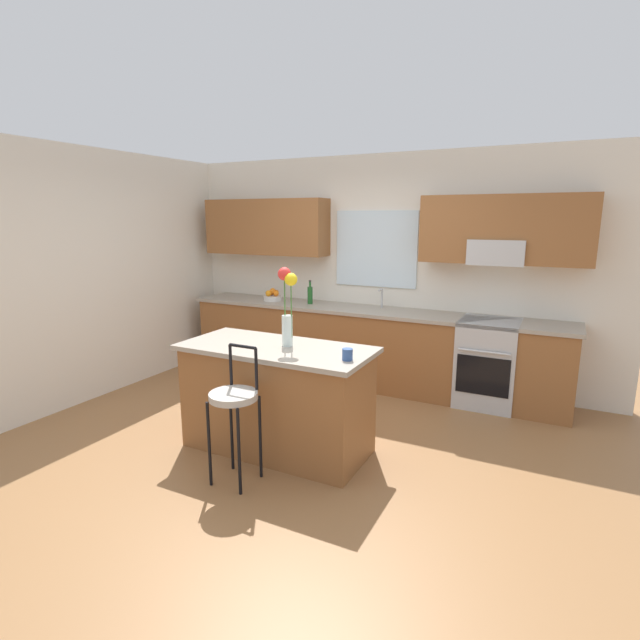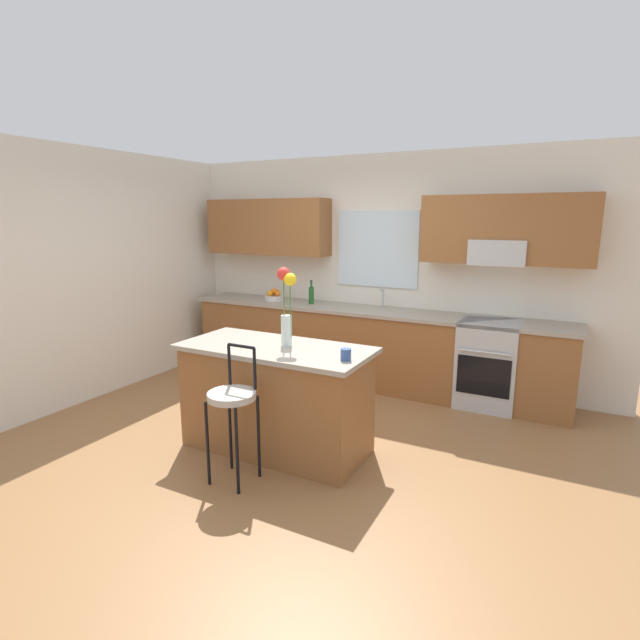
% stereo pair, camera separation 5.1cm
% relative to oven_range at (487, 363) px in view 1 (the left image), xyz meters
% --- Properties ---
extents(ground_plane, '(14.00, 14.00, 0.00)m').
position_rel_oven_range_xyz_m(ground_plane, '(-1.40, -1.68, -0.46)').
color(ground_plane, olive).
extents(wall_left, '(0.12, 4.60, 2.70)m').
position_rel_oven_range_xyz_m(wall_left, '(-3.96, -1.38, 0.89)').
color(wall_left, silver).
rests_on(wall_left, ground).
extents(back_wall_assembly, '(5.60, 0.50, 2.70)m').
position_rel_oven_range_xyz_m(back_wall_assembly, '(-1.38, 0.31, 1.05)').
color(back_wall_assembly, silver).
rests_on(back_wall_assembly, ground).
extents(counter_run, '(4.56, 0.64, 0.92)m').
position_rel_oven_range_xyz_m(counter_run, '(-1.40, 0.02, 0.01)').
color(counter_run, brown).
rests_on(counter_run, ground).
extents(sink_faucet, '(0.02, 0.13, 0.23)m').
position_rel_oven_range_xyz_m(sink_faucet, '(-1.26, 0.17, 0.60)').
color(sink_faucet, '#B7BABC').
rests_on(sink_faucet, counter_run).
extents(oven_range, '(0.60, 0.64, 0.92)m').
position_rel_oven_range_xyz_m(oven_range, '(0.00, 0.00, 0.00)').
color(oven_range, '#B7BABC').
rests_on(oven_range, ground).
extents(kitchen_island, '(1.63, 0.76, 0.92)m').
position_rel_oven_range_xyz_m(kitchen_island, '(-1.45, -1.89, 0.00)').
color(kitchen_island, brown).
rests_on(kitchen_island, ground).
extents(bar_stool_near, '(0.36, 0.36, 1.04)m').
position_rel_oven_range_xyz_m(bar_stool_near, '(-1.45, -2.48, 0.18)').
color(bar_stool_near, black).
rests_on(bar_stool_near, ground).
extents(flower_vase, '(0.17, 0.11, 0.66)m').
position_rel_oven_range_xyz_m(flower_vase, '(-1.36, -1.84, 0.83)').
color(flower_vase, silver).
rests_on(flower_vase, kitchen_island).
extents(mug_ceramic, '(0.08, 0.08, 0.09)m').
position_rel_oven_range_xyz_m(mug_ceramic, '(-0.75, -2.00, 0.51)').
color(mug_ceramic, '#33518C').
rests_on(mug_ceramic, kitchen_island).
extents(fruit_bowl_oranges, '(0.24, 0.24, 0.16)m').
position_rel_oven_range_xyz_m(fruit_bowl_oranges, '(-2.70, 0.03, 0.52)').
color(fruit_bowl_oranges, silver).
rests_on(fruit_bowl_oranges, counter_run).
extents(bottle_olive_oil, '(0.06, 0.06, 0.29)m').
position_rel_oven_range_xyz_m(bottle_olive_oil, '(-2.15, 0.02, 0.58)').
color(bottle_olive_oil, '#1E5923').
rests_on(bottle_olive_oil, counter_run).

